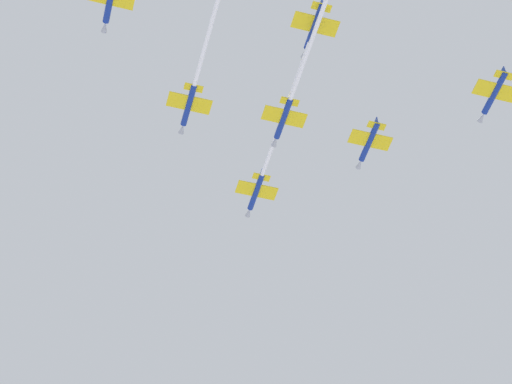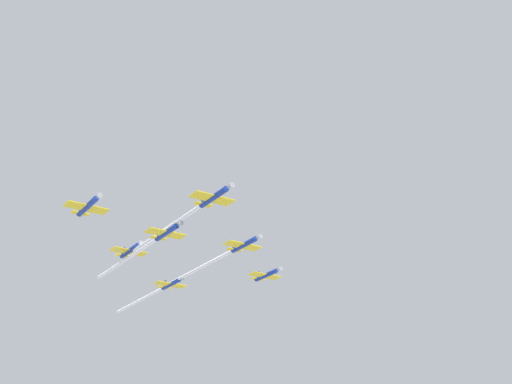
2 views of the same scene
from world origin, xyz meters
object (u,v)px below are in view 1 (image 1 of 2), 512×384
at_px(jet_port_outer, 300,71).
at_px(jet_starboard_outer, 110,0).
at_px(jet_port_inner, 201,62).
at_px(jet_center_rear, 494,94).
at_px(jet_lead, 269,155).
at_px(jet_starboard_inner, 369,143).
at_px(jet_port_trail, 314,28).

height_order(jet_port_outer, jet_starboard_outer, jet_starboard_outer).
relative_size(jet_port_inner, jet_port_outer, 0.94).
xyz_separation_m(jet_port_outer, jet_center_rear, (-16.36, -32.93, -0.40)).
xyz_separation_m(jet_port_inner, jet_center_rear, (-24.97, -49.25, -0.60)).
relative_size(jet_lead, jet_port_outer, 0.95).
bearing_deg(jet_lead, jet_port_outer, -90.00).
relative_size(jet_lead, jet_center_rear, 3.55).
distance_m(jet_starboard_inner, jet_port_outer, 22.56).
distance_m(jet_port_inner, jet_port_outer, 18.45).
xyz_separation_m(jet_center_rear, jet_port_trail, (8.20, 35.68, 2.06)).
bearing_deg(jet_starboard_outer, jet_port_outer, 7.76).
height_order(jet_port_inner, jet_port_trail, jet_port_trail).
relative_size(jet_starboard_inner, jet_center_rear, 1.00).
relative_size(jet_starboard_inner, jet_port_trail, 1.00).
height_order(jet_starboard_outer, jet_port_trail, jet_port_trail).
xyz_separation_m(jet_starboard_outer, jet_port_trail, (-15.11, -33.35, 0.89)).
relative_size(jet_port_inner, jet_center_rear, 3.53).
relative_size(jet_starboard_outer, jet_center_rear, 1.00).
bearing_deg(jet_port_inner, jet_port_trail, -32.36).
height_order(jet_port_inner, jet_center_rear, jet_port_inner).
xyz_separation_m(jet_starboard_inner, jet_starboard_outer, (0.23, 57.60, -0.39)).
distance_m(jet_center_rear, jet_port_trail, 36.67).
distance_m(jet_port_inner, jet_port_trail, 21.61).
relative_size(jet_starboard_outer, jet_port_trail, 1.00).
bearing_deg(jet_starboard_inner, jet_port_outer, -143.96).
bearing_deg(jet_port_outer, jet_port_trail, -90.00).
bearing_deg(jet_port_trail, jet_starboard_inner, 50.19).
relative_size(jet_center_rear, jet_port_trail, 1.00).
relative_size(jet_port_inner, jet_starboard_inner, 3.53).
xyz_separation_m(jet_port_inner, jet_port_trail, (-16.76, -13.57, 1.46)).
bearing_deg(jet_starboard_outer, jet_port_trail, -5.71).
xyz_separation_m(jet_port_inner, jet_starboard_inner, (-1.88, -37.82, 0.97)).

